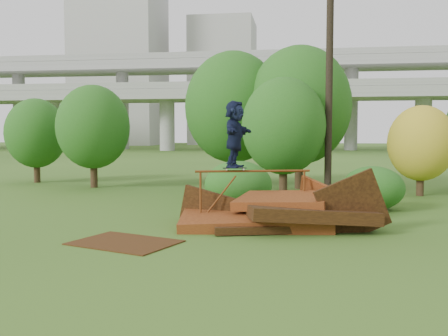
# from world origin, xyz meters

# --- Properties ---
(ground) EXTENTS (240.00, 240.00, 0.00)m
(ground) POSITION_xyz_m (0.00, 0.00, 0.00)
(ground) COLOR #2D5116
(ground) RESTS_ON ground
(scrap_pile) EXTENTS (5.90, 3.31, 2.03)m
(scrap_pile) POSITION_xyz_m (0.67, 1.94, 0.35)
(scrap_pile) COLOR #4C200D
(scrap_pile) RESTS_ON ground
(grind_rail) EXTENTS (3.18, 0.89, 1.53)m
(grind_rail) POSITION_xyz_m (-0.03, 2.37, 1.16)
(grind_rail) COLOR #64340F
(grind_rail) RESTS_ON ground
(skateboard) EXTENTS (0.69, 0.34, 0.07)m
(skateboard) POSITION_xyz_m (-0.53, 2.24, 1.58)
(skateboard) COLOR black
(skateboard) RESTS_ON grind_rail
(skater) EXTENTS (0.82, 1.81, 1.88)m
(skater) POSITION_xyz_m (-0.53, 2.24, 2.54)
(skater) COLOR #131935
(skater) RESTS_ON skateboard
(flat_plate) EXTENTS (2.74, 2.35, 0.03)m
(flat_plate) POSITION_xyz_m (-2.75, -0.61, 0.01)
(flat_plate) COLOR #3B210C
(flat_plate) RESTS_ON ground
(tree_0) EXTENTS (3.42, 3.42, 4.83)m
(tree_0) POSITION_xyz_m (-8.33, 10.68, 2.85)
(tree_0) COLOR black
(tree_0) RESTS_ON ground
(tree_1) EXTENTS (4.69, 4.69, 6.52)m
(tree_1) POSITION_xyz_m (-1.91, 12.46, 3.82)
(tree_1) COLOR black
(tree_1) RESTS_ON ground
(tree_2) EXTENTS (3.42, 3.42, 4.82)m
(tree_2) POSITION_xyz_m (0.63, 8.70, 2.85)
(tree_2) COLOR black
(tree_2) RESTS_ON ground
(tree_3) EXTENTS (4.73, 4.73, 6.56)m
(tree_3) POSITION_xyz_m (1.26, 11.60, 3.83)
(tree_3) COLOR black
(tree_3) RESTS_ON ground
(tree_4) EXTENTS (2.68, 2.68, 3.70)m
(tree_4) POSITION_xyz_m (6.18, 9.66, 2.15)
(tree_4) COLOR black
(tree_4) RESTS_ON ground
(tree_6) EXTENTS (3.12, 3.12, 4.36)m
(tree_6) POSITION_xyz_m (-12.23, 12.50, 2.56)
(tree_6) COLOR black
(tree_6) RESTS_ON ground
(shrub_left) EXTENTS (2.34, 2.16, 1.62)m
(shrub_left) POSITION_xyz_m (-0.81, 5.32, 0.81)
(shrub_left) COLOR #174312
(shrub_left) RESTS_ON ground
(shrub_right) EXTENTS (2.08, 1.91, 1.47)m
(shrub_right) POSITION_xyz_m (3.71, 5.44, 0.74)
(shrub_right) COLOR #174312
(shrub_right) RESTS_ON ground
(utility_pole) EXTENTS (1.40, 0.28, 10.39)m
(utility_pole) POSITION_xyz_m (2.41, 8.62, 5.27)
(utility_pole) COLOR black
(utility_pole) RESTS_ON ground
(freeway_overpass) EXTENTS (160.00, 15.00, 13.70)m
(freeway_overpass) POSITION_xyz_m (0.00, 62.92, 10.32)
(freeway_overpass) COLOR gray
(freeway_overpass) RESTS_ON ground
(building_left) EXTENTS (18.00, 16.00, 35.00)m
(building_left) POSITION_xyz_m (-38.00, 95.00, 17.50)
(building_left) COLOR #9E9E99
(building_left) RESTS_ON ground
(building_right) EXTENTS (14.00, 14.00, 28.00)m
(building_right) POSITION_xyz_m (-16.00, 102.00, 14.00)
(building_right) COLOR #9E9E99
(building_right) RESTS_ON ground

